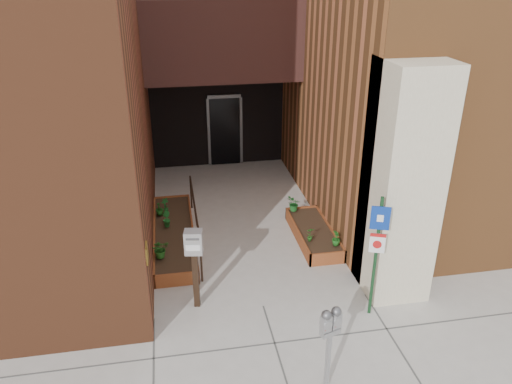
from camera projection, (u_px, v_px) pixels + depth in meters
ground at (263, 306)px, 9.26m from camera, size 80.00×80.00×0.00m
planter_left at (174, 236)px, 11.36m from camera, size 0.90×3.60×0.30m
planter_right at (313, 234)px, 11.42m from camera, size 0.80×2.20×0.30m
handrail at (195, 211)px, 11.14m from camera, size 0.04×3.34×0.90m
parking_meter at (330, 327)px, 7.07m from camera, size 0.33×0.20×1.43m
sign_post at (377, 245)px, 8.48m from camera, size 0.31×0.13×2.34m
payment_dropbox at (194, 253)px, 8.80m from camera, size 0.35×0.29×1.59m
shrub_left_a at (160, 249)px, 10.16m from camera, size 0.42×0.42×0.39m
shrub_left_b at (166, 219)px, 11.35m from camera, size 0.27×0.27×0.37m
shrub_left_c at (159, 208)px, 11.87m from camera, size 0.26×0.26×0.33m
shrub_left_d at (165, 205)px, 11.98m from camera, size 0.27×0.27×0.37m
shrub_right_a at (336, 238)px, 10.60m from camera, size 0.25×0.25×0.33m
shrub_right_b at (310, 234)px, 10.75m from camera, size 0.19×0.19×0.34m
shrub_right_c at (294, 204)px, 12.04m from camera, size 0.45×0.45×0.37m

